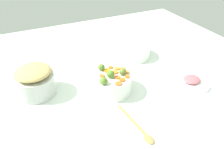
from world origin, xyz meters
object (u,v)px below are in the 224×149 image
object	(u,v)px
serving_bowl_carrots	(112,84)
metal_pot	(36,84)
casserole_dish	(133,51)
ham_plate	(192,83)
wooden_spoon	(140,130)

from	to	relation	value
serving_bowl_carrots	metal_pot	size ratio (longest dim) A/B	1.03
casserole_dish	ham_plate	size ratio (longest dim) A/B	1.16
serving_bowl_carrots	ham_plate	size ratio (longest dim) A/B	1.07
ham_plate	wooden_spoon	bearing A→B (deg)	21.42
wooden_spoon	casserole_dish	bearing A→B (deg)	-116.79
metal_pot	wooden_spoon	bearing A→B (deg)	127.88
serving_bowl_carrots	ham_plate	xyz separation A→B (m)	(-0.47, 0.14, -0.05)
metal_pot	wooden_spoon	size ratio (longest dim) A/B	0.75
metal_pot	ham_plate	distance (m)	0.92
casserole_dish	metal_pot	bearing A→B (deg)	11.42
metal_pot	casserole_dish	xyz separation A→B (m)	(-0.71, -0.14, -0.02)
ham_plate	metal_pot	bearing A→B (deg)	-19.67
metal_pot	serving_bowl_carrots	bearing A→B (deg)	157.40
metal_pot	casserole_dish	distance (m)	0.73
casserole_dish	ham_plate	distance (m)	0.48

